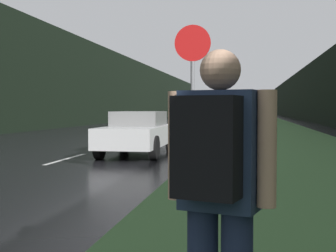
# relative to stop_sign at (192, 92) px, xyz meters

# --- Properties ---
(grass_verge) EXTENTS (6.00, 240.00, 0.02)m
(grass_verge) POSITION_rel_stop_sign_xyz_m (2.34, 30.13, -1.75)
(grass_verge) COLOR #33562D
(grass_verge) RESTS_ON ground_plane
(lane_stripe_c) EXTENTS (0.12, 3.00, 0.01)m
(lane_stripe_c) POSITION_rel_stop_sign_xyz_m (-4.26, 4.72, -1.76)
(lane_stripe_c) COLOR silver
(lane_stripe_c) RESTS_ON ground_plane
(lane_stripe_d) EXTENTS (0.12, 3.00, 0.01)m
(lane_stripe_d) POSITION_rel_stop_sign_xyz_m (-4.26, 11.72, -1.76)
(lane_stripe_d) COLOR silver
(lane_stripe_d) RESTS_ON ground_plane
(treeline_far_side) EXTENTS (2.00, 140.00, 7.45)m
(treeline_far_side) POSITION_rel_stop_sign_xyz_m (-13.87, 40.13, 1.96)
(treeline_far_side) COLOR black
(treeline_far_side) RESTS_ON ground_plane
(treeline_near_side) EXTENTS (2.00, 140.00, 6.28)m
(treeline_near_side) POSITION_rel_stop_sign_xyz_m (8.34, 40.13, 1.38)
(treeline_near_side) COLOR black
(treeline_near_side) RESTS_ON ground_plane
(stop_sign) EXTENTS (0.64, 0.07, 2.94)m
(stop_sign) POSITION_rel_stop_sign_xyz_m (0.00, 0.00, 0.00)
(stop_sign) COLOR slate
(stop_sign) RESTS_ON ground_plane
(hitchhiker_with_backpack) EXTENTS (0.61, 0.51, 1.80)m
(hitchhiker_with_backpack) POSITION_rel_stop_sign_xyz_m (0.80, -5.61, -0.73)
(hitchhiker_with_backpack) COLOR #1E2847
(hitchhiker_with_backpack) RESTS_ON ground_plane
(car_passing_near) EXTENTS (1.82, 4.37, 1.38)m
(car_passing_near) POSITION_rel_stop_sign_xyz_m (-2.46, 6.18, -1.05)
(car_passing_near) COLOR #BCBCBC
(car_passing_near) RESTS_ON ground_plane
(car_passing_far) EXTENTS (1.92, 4.72, 1.37)m
(car_passing_far) POSITION_rel_stop_sign_xyz_m (-2.46, 31.27, -1.08)
(car_passing_far) COLOR #4C514C
(car_passing_far) RESTS_ON ground_plane
(delivery_truck) EXTENTS (2.38, 7.20, 3.45)m
(delivery_truck) POSITION_rel_stop_sign_xyz_m (-6.07, 62.25, 0.03)
(delivery_truck) COLOR #6E684F
(delivery_truck) RESTS_ON ground_plane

